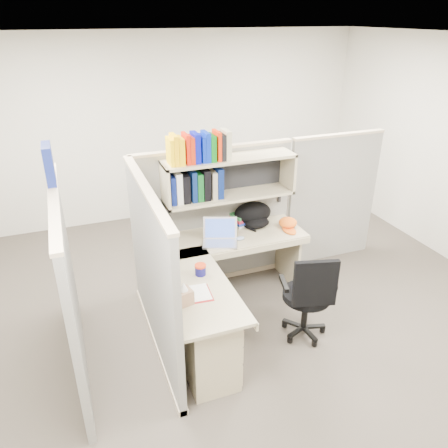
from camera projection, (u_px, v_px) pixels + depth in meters
name	position (u px, v px, depth m)	size (l,w,h in m)	color
ground	(244.00, 323.00, 4.50)	(6.00, 6.00, 0.00)	#352F29
room_shell	(248.00, 174.00, 3.80)	(6.00, 6.00, 6.00)	beige
cubicle	(195.00, 232.00, 4.37)	(3.79, 1.84, 1.95)	slate
desk	(216.00, 313.00, 3.94)	(1.74, 1.75, 0.73)	gray
laptop	(220.00, 233.00, 4.46)	(0.35, 0.35, 0.25)	silver
backpack	(255.00, 215.00, 4.86)	(0.43, 0.33, 0.25)	black
orange_cap	(288.00, 223.00, 4.85)	(0.20, 0.23, 0.11)	#E25C13
snack_canister	(200.00, 269.00, 3.97)	(0.10, 0.10, 0.10)	#110F5A
tissue_box	(184.00, 293.00, 3.55)	(0.13, 0.13, 0.20)	#A1795B
mouse	(240.00, 238.00, 4.59)	(0.10, 0.06, 0.04)	#879ABF
paper_cup	(221.00, 227.00, 4.77)	(0.07, 0.07, 0.10)	silver
book_stack	(239.00, 219.00, 4.93)	(0.19, 0.25, 0.12)	gray
loose_paper	(199.00, 293.00, 3.73)	(0.19, 0.25, 0.00)	white
task_chair	(307.00, 309.00, 4.17)	(0.55, 0.50, 0.96)	black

